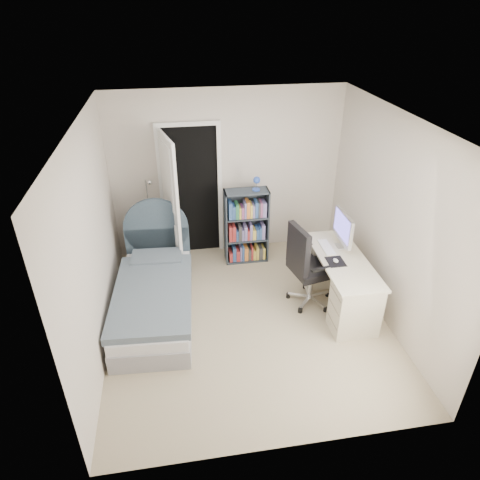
{
  "coord_description": "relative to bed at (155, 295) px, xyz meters",
  "views": [
    {
      "loc": [
        -0.77,
        -4.12,
        3.6
      ],
      "look_at": [
        -0.09,
        0.06,
        1.13
      ],
      "focal_mm": 32.0,
      "sensor_mm": 36.0,
      "label": 1
    }
  ],
  "objects": [
    {
      "name": "room_shell",
      "position": [
        1.14,
        -0.33,
        0.98
      ],
      "size": [
        3.5,
        3.7,
        2.6
      ],
      "color": "gray",
      "rests_on": "ground"
    },
    {
      "name": "door",
      "position": [
        0.39,
        1.19,
        0.76
      ],
      "size": [
        0.92,
        0.81,
        2.06
      ],
      "color": "black",
      "rests_on": "ground"
    },
    {
      "name": "bed",
      "position": [
        0.0,
        0.0,
        0.0
      ],
      "size": [
        1.03,
        2.0,
        1.2
      ],
      "color": "gray",
      "rests_on": "ground"
    },
    {
      "name": "nightstand",
      "position": [
        -0.08,
        1.18,
        0.1
      ],
      "size": [
        0.38,
        0.38,
        0.56
      ],
      "color": "tan",
      "rests_on": "ground"
    },
    {
      "name": "floor_lamp",
      "position": [
        -0.03,
        1.35,
        0.26
      ],
      "size": [
        0.18,
        0.18,
        1.29
      ],
      "color": "silver",
      "rests_on": "ground"
    },
    {
      "name": "bookcase",
      "position": [
        1.36,
        1.06,
        0.27
      ],
      "size": [
        0.64,
        0.28,
        1.36
      ],
      "color": "#313A44",
      "rests_on": "ground"
    },
    {
      "name": "desk",
      "position": [
        2.37,
        -0.21,
        0.12
      ],
      "size": [
        0.58,
        1.45,
        1.19
      ],
      "color": "beige",
      "rests_on": "ground"
    },
    {
      "name": "office_chair",
      "position": [
        1.93,
        -0.12,
        0.36
      ],
      "size": [
        0.62,
        0.64,
        1.15
      ],
      "color": "silver",
      "rests_on": "ground"
    }
  ]
}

